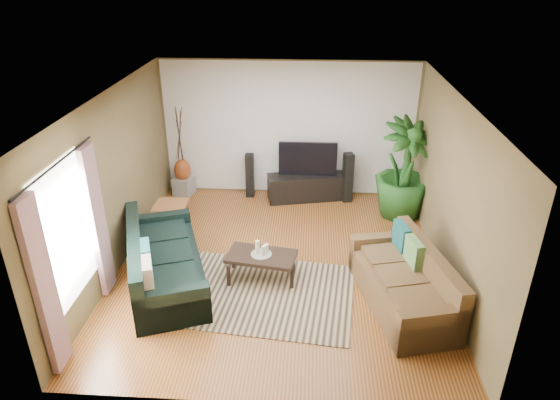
# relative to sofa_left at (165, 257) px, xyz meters

# --- Properties ---
(floor) EXTENTS (5.50, 5.50, 0.00)m
(floor) POSITION_rel_sofa_left_xyz_m (1.65, 0.55, -0.42)
(floor) COLOR #985927
(floor) RESTS_ON ground
(ceiling) EXTENTS (5.50, 5.50, 0.00)m
(ceiling) POSITION_rel_sofa_left_xyz_m (1.65, 0.55, 2.28)
(ceiling) COLOR white
(ceiling) RESTS_ON ground
(wall_back) EXTENTS (5.00, 0.00, 5.00)m
(wall_back) POSITION_rel_sofa_left_xyz_m (1.65, 3.30, 0.93)
(wall_back) COLOR brown
(wall_back) RESTS_ON ground
(wall_front) EXTENTS (5.00, 0.00, 5.00)m
(wall_front) POSITION_rel_sofa_left_xyz_m (1.65, -2.20, 0.93)
(wall_front) COLOR brown
(wall_front) RESTS_ON ground
(wall_left) EXTENTS (0.00, 5.50, 5.50)m
(wall_left) POSITION_rel_sofa_left_xyz_m (-0.85, 0.55, 0.92)
(wall_left) COLOR brown
(wall_left) RESTS_ON ground
(wall_right) EXTENTS (0.00, 5.50, 5.50)m
(wall_right) POSITION_rel_sofa_left_xyz_m (4.15, 0.55, 0.92)
(wall_right) COLOR brown
(wall_right) RESTS_ON ground
(backwall_panel) EXTENTS (4.90, 0.00, 4.90)m
(backwall_panel) POSITION_rel_sofa_left_xyz_m (1.65, 3.29, 0.93)
(backwall_panel) COLOR white
(backwall_panel) RESTS_ON ground
(window_pane) EXTENTS (0.00, 1.80, 1.80)m
(window_pane) POSITION_rel_sofa_left_xyz_m (-0.83, -1.05, 0.97)
(window_pane) COLOR white
(window_pane) RESTS_ON ground
(curtain_near) EXTENTS (0.08, 0.35, 2.20)m
(curtain_near) POSITION_rel_sofa_left_xyz_m (-0.78, -1.80, 0.72)
(curtain_near) COLOR gray
(curtain_near) RESTS_ON ground
(curtain_far) EXTENTS (0.08, 0.35, 2.20)m
(curtain_far) POSITION_rel_sofa_left_xyz_m (-0.78, -0.30, 0.72)
(curtain_far) COLOR gray
(curtain_far) RESTS_ON ground
(curtain_rod) EXTENTS (0.03, 1.90, 0.03)m
(curtain_rod) POSITION_rel_sofa_left_xyz_m (-0.78, -1.05, 1.87)
(curtain_rod) COLOR black
(curtain_rod) RESTS_ON ground
(sofa_left) EXTENTS (1.72, 2.52, 0.85)m
(sofa_left) POSITION_rel_sofa_left_xyz_m (0.00, 0.00, 0.00)
(sofa_left) COLOR black
(sofa_left) RESTS_ON floor
(sofa_right) EXTENTS (1.35, 2.16, 0.85)m
(sofa_right) POSITION_rel_sofa_left_xyz_m (3.42, -0.33, 0.00)
(sofa_right) COLOR brown
(sofa_right) RESTS_ON floor
(area_rug) EXTENTS (2.80, 2.13, 0.01)m
(area_rug) POSITION_rel_sofa_left_xyz_m (1.45, -0.22, -0.42)
(area_rug) COLOR tan
(area_rug) RESTS_ON floor
(coffee_table) EXTENTS (1.09, 0.72, 0.42)m
(coffee_table) POSITION_rel_sofa_left_xyz_m (1.41, 0.18, -0.22)
(coffee_table) COLOR black
(coffee_table) RESTS_ON floor
(candle_tray) EXTENTS (0.31, 0.31, 0.01)m
(candle_tray) POSITION_rel_sofa_left_xyz_m (1.41, 0.18, -0.00)
(candle_tray) COLOR gray
(candle_tray) RESTS_ON coffee_table
(candle_tall) EXTENTS (0.06, 0.06, 0.20)m
(candle_tall) POSITION_rel_sofa_left_xyz_m (1.35, 0.21, 0.11)
(candle_tall) COLOR silver
(candle_tall) RESTS_ON candle_tray
(candle_mid) EXTENTS (0.06, 0.06, 0.16)m
(candle_mid) POSITION_rel_sofa_left_xyz_m (1.45, 0.14, 0.08)
(candle_mid) COLOR beige
(candle_mid) RESTS_ON candle_tray
(candle_short) EXTENTS (0.06, 0.06, 0.13)m
(candle_short) POSITION_rel_sofa_left_xyz_m (1.48, 0.24, 0.07)
(candle_short) COLOR beige
(candle_short) RESTS_ON candle_tray
(tv_stand) EXTENTS (1.62, 0.79, 0.52)m
(tv_stand) POSITION_rel_sofa_left_xyz_m (2.05, 2.99, -0.17)
(tv_stand) COLOR black
(tv_stand) RESTS_ON floor
(television) EXTENTS (1.14, 0.06, 0.67)m
(television) POSITION_rel_sofa_left_xyz_m (2.05, 3.01, 0.43)
(television) COLOR black
(television) RESTS_ON tv_stand
(speaker_left) EXTENTS (0.16, 0.18, 0.90)m
(speaker_left) POSITION_rel_sofa_left_xyz_m (0.89, 3.05, 0.03)
(speaker_left) COLOR black
(speaker_left) RESTS_ON floor
(speaker_right) EXTENTS (0.22, 0.24, 1.00)m
(speaker_right) POSITION_rel_sofa_left_xyz_m (2.84, 2.96, 0.08)
(speaker_right) COLOR black
(speaker_right) RESTS_ON floor
(potted_plant) EXTENTS (1.44, 1.44, 1.85)m
(potted_plant) POSITION_rel_sofa_left_xyz_m (3.81, 2.41, 0.50)
(potted_plant) COLOR #1D4E1A
(potted_plant) RESTS_ON floor
(plant_pot) EXTENTS (0.34, 0.34, 0.27)m
(plant_pot) POSITION_rel_sofa_left_xyz_m (3.81, 2.41, -0.29)
(plant_pot) COLOR black
(plant_pot) RESTS_ON floor
(pedestal) EXTENTS (0.44, 0.44, 0.36)m
(pedestal) POSITION_rel_sofa_left_xyz_m (-0.48, 3.05, -0.24)
(pedestal) COLOR #999996
(pedestal) RESTS_ON floor
(vase) EXTENTS (0.33, 0.33, 0.46)m
(vase) POSITION_rel_sofa_left_xyz_m (-0.48, 3.05, 0.10)
(vase) COLOR brown
(vase) RESTS_ON pedestal
(side_table) EXTENTS (0.55, 0.55, 0.58)m
(side_table) POSITION_rel_sofa_left_xyz_m (-0.29, 1.42, -0.13)
(side_table) COLOR #955130
(side_table) RESTS_ON floor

